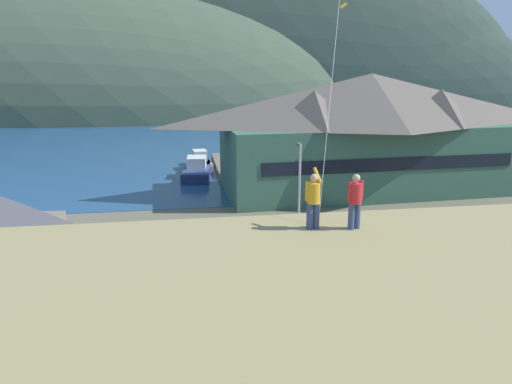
% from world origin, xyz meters
% --- Properties ---
extents(ground_plane, '(600.00, 600.00, 0.00)m').
position_xyz_m(ground_plane, '(0.00, 0.00, 0.00)').
color(ground_plane, '#66604C').
extents(parking_lot_pad, '(40.00, 20.00, 0.10)m').
position_xyz_m(parking_lot_pad, '(0.00, 5.00, 0.05)').
color(parking_lot_pad, gray).
rests_on(parking_lot_pad, ground).
extents(bay_water, '(360.00, 84.00, 0.03)m').
position_xyz_m(bay_water, '(0.00, 60.00, 0.01)').
color(bay_water, navy).
rests_on(bay_water, ground).
extents(far_hill_east_peak, '(133.56, 75.20, 58.10)m').
position_xyz_m(far_hill_east_peak, '(-19.64, 111.22, 0.00)').
color(far_hill_east_peak, '#42513D').
rests_on(far_hill_east_peak, ground).
extents(far_hill_center_saddle, '(140.82, 63.24, 86.71)m').
position_xyz_m(far_hill_center_saddle, '(27.31, 119.46, 0.00)').
color(far_hill_center_saddle, '#2D3D33').
rests_on(far_hill_center_saddle, ground).
extents(far_hill_far_shoulder, '(133.69, 48.58, 61.83)m').
position_xyz_m(far_hill_far_shoulder, '(34.10, 112.79, 0.00)').
color(far_hill_far_shoulder, '#2D3D33').
rests_on(far_hill_far_shoulder, ground).
extents(harbor_lodge, '(28.25, 12.24, 10.67)m').
position_xyz_m(harbor_lodge, '(12.82, 21.64, 5.67)').
color(harbor_lodge, '#38604C').
rests_on(harbor_lodge, ground).
extents(wharf_dock, '(3.20, 11.91, 0.70)m').
position_xyz_m(wharf_dock, '(1.12, 33.63, 0.35)').
color(wharf_dock, '#70604C').
rests_on(wharf_dock, ground).
extents(moored_boat_wharfside, '(2.79, 6.63, 2.16)m').
position_xyz_m(moored_boat_wharfside, '(-2.23, 33.88, 0.72)').
color(moored_boat_wharfside, '#A8A399').
rests_on(moored_boat_wharfside, ground).
extents(moored_boat_outer_mooring, '(2.71, 7.17, 2.16)m').
position_xyz_m(moored_boat_outer_mooring, '(4.59, 36.32, 0.72)').
color(moored_boat_outer_mooring, silver).
rests_on(moored_boat_outer_mooring, ground).
extents(moored_boat_inner_slip, '(3.58, 8.70, 2.16)m').
position_xyz_m(moored_boat_inner_slip, '(-2.62, 30.03, 0.72)').
color(moored_boat_inner_slip, navy).
rests_on(moored_boat_inner_slip, ground).
extents(parked_car_mid_row_center, '(4.34, 2.34, 1.82)m').
position_xyz_m(parked_car_mid_row_center, '(-6.15, -0.09, 1.06)').
color(parked_car_mid_row_center, navy).
rests_on(parked_car_mid_row_center, parking_lot_pad).
extents(parked_car_front_row_silver, '(4.26, 2.17, 1.82)m').
position_xyz_m(parked_car_front_row_silver, '(-4.13, 7.40, 1.06)').
color(parked_car_front_row_silver, silver).
rests_on(parked_car_front_row_silver, parking_lot_pad).
extents(parked_car_front_row_red, '(4.23, 2.12, 1.82)m').
position_xyz_m(parked_car_front_row_red, '(4.12, -0.00, 1.06)').
color(parked_car_front_row_red, '#B28923').
rests_on(parked_car_front_row_red, parking_lot_pad).
extents(parked_car_lone_by_shed, '(4.23, 2.12, 1.82)m').
position_xyz_m(parked_car_lone_by_shed, '(0.58, 6.49, 1.06)').
color(parked_car_lone_by_shed, silver).
rests_on(parked_car_lone_by_shed, parking_lot_pad).
extents(parked_car_mid_row_near, '(4.20, 2.06, 1.82)m').
position_xyz_m(parked_car_mid_row_near, '(10.35, 6.53, 1.06)').
color(parked_car_mid_row_near, red).
rests_on(parked_car_mid_row_near, parking_lot_pad).
extents(parked_car_corner_spot, '(4.31, 2.29, 1.82)m').
position_xyz_m(parked_car_corner_spot, '(15.14, 6.47, 1.06)').
color(parked_car_corner_spot, '#B28923').
rests_on(parked_car_corner_spot, parking_lot_pad).
extents(parked_car_mid_row_far, '(4.34, 2.35, 1.82)m').
position_xyz_m(parked_car_mid_row_far, '(9.38, -0.25, 1.06)').
color(parked_car_mid_row_far, silver).
rests_on(parked_car_mid_row_far, parking_lot_pad).
extents(parking_light_pole, '(0.24, 0.78, 6.26)m').
position_xyz_m(parking_light_pole, '(3.63, 10.56, 3.76)').
color(parking_light_pole, '#ADADB2').
rests_on(parking_light_pole, parking_lot_pad).
extents(person_kite_flyer, '(0.52, 0.68, 1.86)m').
position_xyz_m(person_kite_flyer, '(-0.21, -6.73, 7.49)').
color(person_kite_flyer, '#384770').
rests_on(person_kite_flyer, grassy_hill_foreground).
extents(person_companion, '(0.53, 0.40, 1.74)m').
position_xyz_m(person_companion, '(1.05, -6.95, 7.48)').
color(person_companion, '#384770').
rests_on(person_companion, grassy_hill_foreground).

